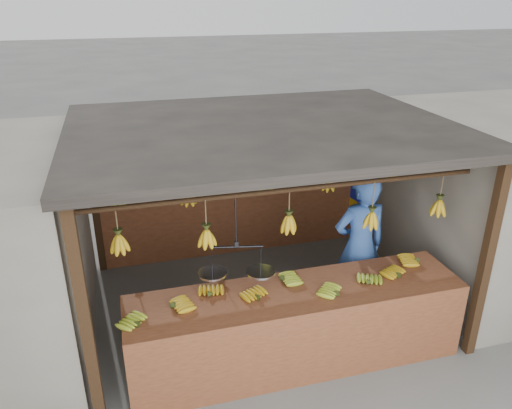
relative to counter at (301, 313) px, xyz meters
name	(u,v)px	position (x,y,z in m)	size (l,w,h in m)	color
ground	(262,304)	(-0.06, 1.23, -0.71)	(80.00, 80.00, 0.00)	#5B5B57
stall	(255,153)	(-0.06, 1.56, 1.26)	(4.30, 3.30, 2.40)	black
neighbor_right	(511,195)	(3.54, 1.23, 0.44)	(3.00, 3.00, 2.30)	slate
counter	(301,313)	(0.00, 0.00, 0.00)	(3.57, 0.81, 0.96)	brown
hanging_bananas	(263,189)	(-0.05, 1.23, 0.91)	(3.60, 2.22, 0.39)	#B68A13
balance_scale	(237,269)	(-0.62, 0.23, 0.49)	(0.76, 0.39, 0.86)	black
vendor	(359,246)	(1.05, 0.80, 0.21)	(0.67, 0.44, 1.85)	#3359A5
bag_bundles	(358,183)	(1.88, 2.58, 0.29)	(0.08, 0.26, 1.21)	red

